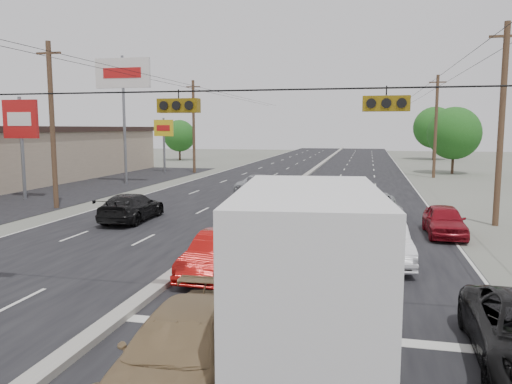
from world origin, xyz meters
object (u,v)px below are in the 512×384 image
oncoming_far (261,185)px  pole_sign_far (164,132)px  tan_sedan (182,352)px  queue_car_c (377,206)px  utility_pole_left_c (194,126)px  red_sedan (220,254)px  tree_left_far (179,136)px  queue_car_e (444,221)px  utility_pole_left_b (52,124)px  box_truck (308,273)px  queue_car_b (382,241)px  pole_sign_billboard (123,81)px  oncoming_near (132,207)px  tree_right_far (434,128)px  utility_pole_right_b (501,124)px  tree_right_mid (454,133)px  utility_pole_right_c (436,126)px  pole_sign_mid (21,125)px  queue_car_a (259,222)px

oncoming_far → pole_sign_far: bearing=-44.6°
tan_sedan → queue_car_c: tan_sedan is taller
utility_pole_left_c → queue_car_c: bearing=-51.7°
red_sedan → queue_car_c: red_sedan is taller
tree_left_far → queue_car_e: tree_left_far is taller
tan_sedan → utility_pole_left_c: bearing=107.4°
utility_pole_left_b → box_truck: utility_pole_left_b is taller
utility_pole_left_c → tree_left_far: utility_pole_left_c is taller
utility_pole_left_c → queue_car_b: 38.79m
tan_sedan → queue_car_e: (6.75, 15.33, -0.04)m
pole_sign_billboard → queue_car_e: size_ratio=2.68×
utility_pole_left_c → queue_car_b: utility_pole_left_c is taller
queue_car_b → oncoming_near: size_ratio=0.95×
utility_pole_left_c → tan_sedan: utility_pole_left_c is taller
tree_right_far → queue_car_c: tree_right_far is taller
pole_sign_billboard → queue_car_b: 31.21m
utility_pole_right_b → tan_sedan: (-9.65, -18.50, -4.37)m
utility_pole_right_b → tree_right_mid: bearing=85.2°
utility_pole_left_c → utility_pole_right_b: size_ratio=1.00×
box_truck → oncoming_near: box_truck is taller
queue_car_b → oncoming_far: bearing=108.9°
tree_right_far → tan_sedan: bearing=-100.1°
utility_pole_right_b → queue_car_e: bearing=-132.4°
oncoming_near → tree_right_far: bearing=-112.8°
tan_sedan → queue_car_e: bearing=64.2°
utility_pole_right_c → tree_right_far: size_ratio=1.23×
pole_sign_mid → queue_car_c: (23.70, -2.33, -4.43)m
utility_pole_right_c → red_sedan: 38.21m
red_sedan → oncoming_far: size_ratio=0.78×
utility_pole_left_c → queue_car_c: (19.20, -24.33, -4.43)m
utility_pole_right_b → pole_sign_mid: bearing=174.2°
tree_right_mid → queue_car_b: size_ratio=1.49×
pole_sign_far → oncoming_near: 29.87m
utility_pole_left_b → pole_sign_mid: (-4.50, 3.00, 0.01)m
utility_pole_left_b → tree_right_mid: 40.70m
queue_car_c → utility_pole_right_b: bearing=-10.5°
box_truck → queue_car_c: box_truck is taller
pole_sign_mid → tree_left_far: pole_sign_mid is taller
tree_left_far → tan_sedan: size_ratio=1.21×
queue_car_a → queue_car_b: (5.30, -3.14, 0.08)m
utility_pole_right_b → queue_car_e: 6.16m
utility_pole_right_c → queue_car_a: 32.56m
utility_pole_right_b → queue_car_a: size_ratio=2.41×
queue_car_b → oncoming_near: 13.85m
pole_sign_mid → tree_right_mid: size_ratio=0.98×
queue_car_c → queue_car_a: bearing=-135.6°
tan_sedan → tree_right_mid: bearing=73.9°
pole_sign_billboard → queue_car_a: size_ratio=2.65×
pole_sign_mid → utility_pole_left_b: bearing=-33.7°
utility_pole_right_c → pole_sign_far: size_ratio=1.67×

